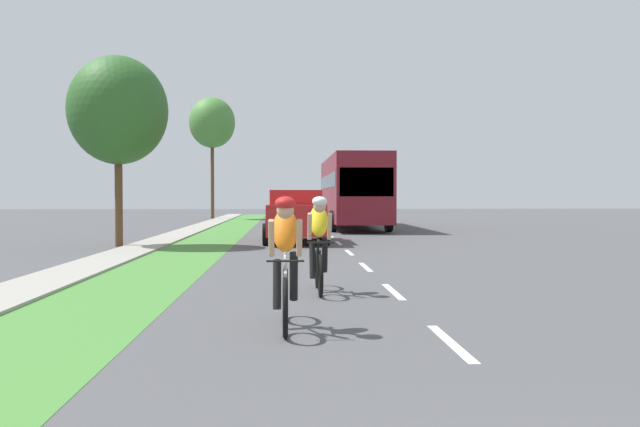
{
  "coord_description": "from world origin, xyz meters",
  "views": [
    {
      "loc": [
        -1.77,
        -1.51,
        1.58
      ],
      "look_at": [
        -0.74,
        18.05,
        1.06
      ],
      "focal_mm": 36.29,
      "sensor_mm": 36.0,
      "label": 1
    }
  ],
  "objects_px": {
    "suv_red": "(295,215)",
    "street_tree_far": "(212,123)",
    "cyclist_lead": "(285,261)",
    "bus_maroon": "(352,188)",
    "street_tree_near": "(118,111)",
    "cyclist_trailing": "(319,243)"
  },
  "relations": [
    {
      "from": "suv_red",
      "to": "street_tree_far",
      "type": "bearing_deg",
      "value": 103.31
    },
    {
      "from": "cyclist_lead",
      "to": "bus_maroon",
      "type": "relative_size",
      "value": 0.15
    },
    {
      "from": "bus_maroon",
      "to": "street_tree_near",
      "type": "bearing_deg",
      "value": -126.15
    },
    {
      "from": "cyclist_lead",
      "to": "cyclist_trailing",
      "type": "distance_m",
      "value": 2.94
    },
    {
      "from": "cyclist_trailing",
      "to": "street_tree_far",
      "type": "relative_size",
      "value": 0.2
    },
    {
      "from": "cyclist_trailing",
      "to": "bus_maroon",
      "type": "height_order",
      "value": "bus_maroon"
    },
    {
      "from": "suv_red",
      "to": "bus_maroon",
      "type": "bearing_deg",
      "value": 73.47
    },
    {
      "from": "cyclist_trailing",
      "to": "street_tree_far",
      "type": "xyz_separation_m",
      "value": [
        -5.64,
        34.65,
        5.85
      ]
    },
    {
      "from": "bus_maroon",
      "to": "street_tree_near",
      "type": "height_order",
      "value": "street_tree_near"
    },
    {
      "from": "suv_red",
      "to": "bus_maroon",
      "type": "height_order",
      "value": "bus_maroon"
    },
    {
      "from": "cyclist_lead",
      "to": "cyclist_trailing",
      "type": "relative_size",
      "value": 1.0
    },
    {
      "from": "cyclist_trailing",
      "to": "street_tree_near",
      "type": "xyz_separation_m",
      "value": [
        -5.79,
        10.06,
        3.45
      ]
    },
    {
      "from": "bus_maroon",
      "to": "street_tree_far",
      "type": "relative_size",
      "value": 1.37
    },
    {
      "from": "bus_maroon",
      "to": "street_tree_near",
      "type": "distance_m",
      "value": 14.72
    },
    {
      "from": "bus_maroon",
      "to": "street_tree_near",
      "type": "relative_size",
      "value": 1.94
    },
    {
      "from": "street_tree_far",
      "to": "suv_red",
      "type": "bearing_deg",
      "value": -76.69
    },
    {
      "from": "street_tree_far",
      "to": "cyclist_trailing",
      "type": "bearing_deg",
      "value": -80.75
    },
    {
      "from": "suv_red",
      "to": "street_tree_near",
      "type": "distance_m",
      "value": 6.69
    },
    {
      "from": "cyclist_lead",
      "to": "suv_red",
      "type": "xyz_separation_m",
      "value": [
        0.33,
        14.58,
        0.14
      ]
    },
    {
      "from": "suv_red",
      "to": "street_tree_near",
      "type": "xyz_separation_m",
      "value": [
        -5.58,
        -1.62,
        3.32
      ]
    },
    {
      "from": "cyclist_lead",
      "to": "suv_red",
      "type": "height_order",
      "value": "suv_red"
    },
    {
      "from": "suv_red",
      "to": "street_tree_near",
      "type": "relative_size",
      "value": 0.79
    }
  ]
}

